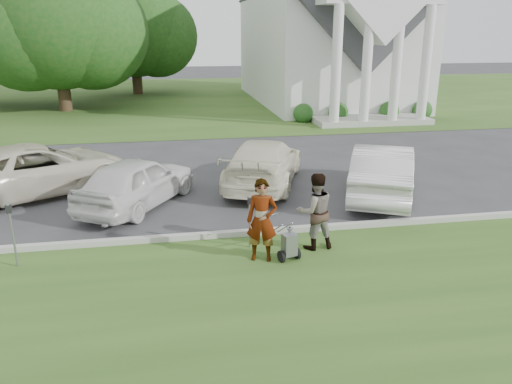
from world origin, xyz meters
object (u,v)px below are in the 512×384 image
object	(u,v)px
church	(327,12)
person_right	(315,212)
person_left	(262,221)
parking_meter_near	(250,216)
tree_back	(133,31)
car_c	(264,162)
car_a	(39,169)
tree_left	(56,24)
car_d	(382,171)
car_b	(137,182)
striping_cart	(289,245)
parking_meter_far	(12,228)

from	to	relation	value
church	person_right	world-z (taller)	church
person_left	parking_meter_near	size ratio (longest dim) A/B	1.46
tree_back	car_c	distance (m)	26.12
tree_back	car_a	bearing A→B (deg)	-94.05
person_left	person_right	xyz separation A→B (m)	(1.30, 0.40, -0.02)
person_left	tree_back	bearing A→B (deg)	113.50
car_a	church	bearing A→B (deg)	-68.79
tree_left	car_d	bearing A→B (deg)	-56.89
car_c	car_d	bearing A→B (deg)	171.60
person_right	car_c	bearing A→B (deg)	-93.41
person_right	car_b	distance (m)	5.55
striping_cart	parking_meter_far	world-z (taller)	parking_meter_far
church	striping_cart	world-z (taller)	church
car_d	car_c	bearing A→B (deg)	-3.39
tree_back	car_c	size ratio (longest dim) A/B	1.89
tree_left	parking_meter_far	distance (m)	22.81
tree_left	person_left	world-z (taller)	tree_left
tree_back	car_d	distance (m)	28.65
tree_back	person_left	size ratio (longest dim) A/B	5.27
person_right	car_c	world-z (taller)	person_right
tree_left	parking_meter_far	world-z (taller)	tree_left
car_a	car_c	size ratio (longest dim) A/B	1.09
church	person_left	bearing A→B (deg)	-110.47
car_d	church	bearing A→B (deg)	-77.37
parking_meter_near	parking_meter_far	size ratio (longest dim) A/B	0.88
striping_cart	car_c	xyz separation A→B (m)	(0.53, 5.66, 0.38)
church	parking_meter_near	xyz separation A→B (m)	(-9.10, -23.27, -5.15)
person_right	car_d	bearing A→B (deg)	-138.39
car_c	person_left	bearing A→B (deg)	99.06
car_b	parking_meter_far	bearing A→B (deg)	87.23
parking_meter_near	car_d	world-z (taller)	car_d
tree_left	car_a	bearing A→B (deg)	-82.53
parking_meter_far	car_c	xyz separation A→B (m)	(6.30, 4.95, -0.16)
parking_meter_near	person_right	bearing A→B (deg)	-10.74
church	person_left	xyz separation A→B (m)	(-8.94, -23.94, -5.03)
parking_meter_far	person_left	bearing A→B (deg)	-6.36
church	car_b	size ratio (longest dim) A/B	5.67
parking_meter_near	car_c	world-z (taller)	car_c
striping_cart	car_b	bearing A→B (deg)	112.34
tree_back	car_d	world-z (taller)	tree_back
church	parking_meter_near	size ratio (longest dim) A/B	19.26
car_b	tree_left	bearing A→B (deg)	-43.26
parking_meter_far	car_a	world-z (taller)	car_a
church	parking_meter_far	distance (m)	27.77
parking_meter_near	parking_meter_far	xyz separation A→B (m)	(-5.04, -0.10, 0.11)
church	parking_meter_near	bearing A→B (deg)	-111.36
car_a	car_d	distance (m)	10.43
striping_cart	car_a	size ratio (longest dim) A/B	0.17
striping_cart	person_left	size ratio (longest dim) A/B	0.53
person_left	car_c	size ratio (longest dim) A/B	0.36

